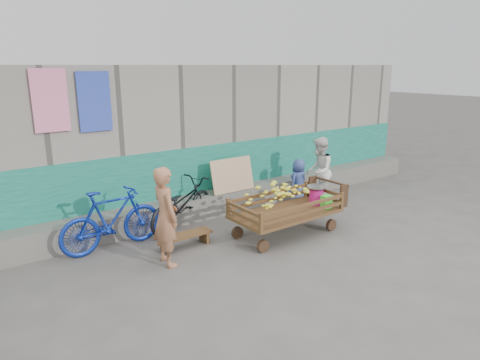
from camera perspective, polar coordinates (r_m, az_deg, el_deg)
ground at (r=7.30m, az=7.28°, el=-9.29°), size 80.00×80.00×0.00m
building_wall at (r=10.08m, az=-8.50°, el=6.18°), size 12.00×3.50×3.00m
banana_cart at (r=7.69m, az=5.99°, el=-2.98°), size 2.16×0.99×0.92m
bench at (r=7.36m, az=-7.33°, el=-7.61°), size 0.94×0.28×0.24m
vendor_man at (r=6.60m, az=-9.88°, el=-4.81°), size 0.40×0.58×1.55m
woman at (r=9.52m, az=10.45°, el=1.17°), size 0.92×0.90×1.50m
child at (r=9.47m, az=7.81°, el=-0.27°), size 0.55×0.42×1.03m
bicycle_dark at (r=8.14m, az=-7.74°, el=-3.23°), size 1.84×1.23×0.91m
bicycle_blue at (r=7.41m, az=-16.75°, el=-5.06°), size 1.76×0.56×1.05m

